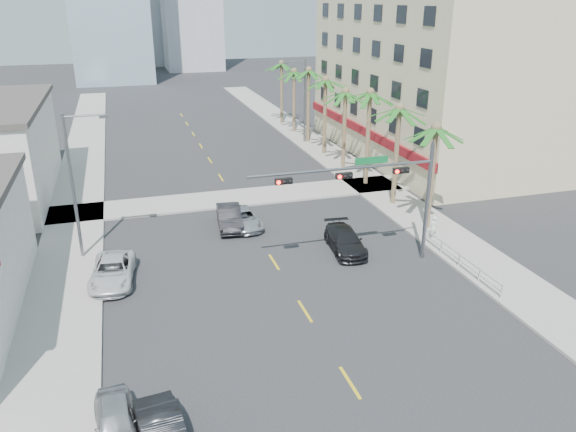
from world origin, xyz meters
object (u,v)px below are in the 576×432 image
object	(u,v)px
car_parked_far	(113,271)
car_lane_center	(243,219)
traffic_signal_mast	(380,185)
car_lane_left	(229,217)
car_parked_near	(116,421)
pedestrian	(433,228)
car_lane_right	(345,240)

from	to	relation	value
car_parked_far	car_lane_center	size ratio (longest dim) A/B	1.10
traffic_signal_mast	car_lane_center	bearing A→B (deg)	128.09
car_lane_left	car_parked_near	bearing A→B (deg)	-106.98
traffic_signal_mast	pedestrian	world-z (taller)	traffic_signal_mast
traffic_signal_mast	car_parked_far	distance (m)	15.95
traffic_signal_mast	car_parked_near	size ratio (longest dim) A/B	3.01
car_parked_near	car_lane_center	xyz separation A→B (m)	(8.80, 18.42, -0.01)
car_parked_far	car_lane_left	xyz separation A→B (m)	(7.90, 6.18, 0.06)
traffic_signal_mast	car_parked_far	world-z (taller)	traffic_signal_mast
car_lane_right	car_lane_left	bearing A→B (deg)	142.58
car_lane_left	car_lane_center	xyz separation A→B (m)	(0.90, -0.21, -0.13)
car_lane_left	pedestrian	bearing A→B (deg)	-20.35
traffic_signal_mast	car_lane_right	size ratio (longest dim) A/B	2.35
car_lane_center	pedestrian	size ratio (longest dim) A/B	2.89
pedestrian	traffic_signal_mast	bearing A→B (deg)	-10.56
traffic_signal_mast	car_lane_left	distance (m)	11.90
car_lane_left	car_lane_center	size ratio (longest dim) A/B	1.01
pedestrian	car_parked_far	bearing A→B (deg)	-33.59
car_lane_center	pedestrian	bearing A→B (deg)	-32.87
car_parked_near	car_lane_right	size ratio (longest dim) A/B	0.78
car_parked_far	car_lane_right	bearing A→B (deg)	7.57
car_parked_far	car_parked_near	bearing A→B (deg)	-83.32
car_parked_near	car_parked_far	xyz separation A→B (m)	(0.00, 12.44, 0.06)
car_lane_center	car_parked_near	bearing A→B (deg)	-121.12
car_lane_left	car_lane_right	bearing A→B (deg)	-37.44
car_parked_near	pedestrian	size ratio (longest dim) A/B	2.38
car_parked_far	car_lane_center	world-z (taller)	car_parked_far
car_lane_right	car_parked_near	bearing A→B (deg)	-132.22
car_parked_far	car_lane_center	xyz separation A→B (m)	(8.80, 5.97, -0.06)
car_lane_left	car_lane_center	distance (m)	0.93
car_parked_far	pedestrian	distance (m)	20.34
traffic_signal_mast	car_parked_near	world-z (taller)	traffic_signal_mast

